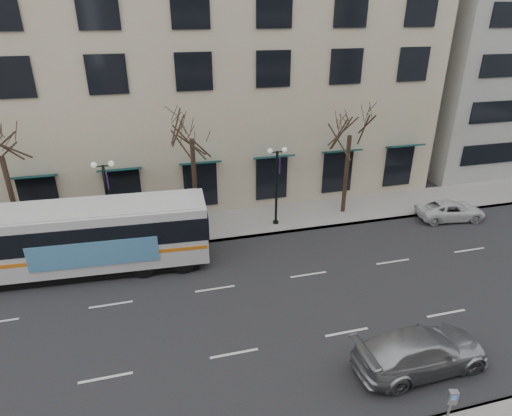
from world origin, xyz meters
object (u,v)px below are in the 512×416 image
object	(u,v)px
city_bus	(76,237)
silver_car	(421,351)
tree_far_mid	(191,123)
lamp_post_right	(277,183)
tree_far_right	(351,120)
white_pickup	(450,210)
pay_station	(452,400)
lamp_post_left	(108,200)

from	to	relation	value
city_bus	silver_car	world-z (taller)	city_bus
tree_far_mid	lamp_post_right	xyz separation A→B (m)	(5.01, -0.60, -3.96)
tree_far_right	white_pickup	bearing A→B (deg)	-21.71
silver_car	pay_station	distance (m)	2.60
tree_far_right	silver_car	size ratio (longest dim) A/B	1.49
lamp_post_right	city_bus	world-z (taller)	lamp_post_right
white_pickup	city_bus	bearing A→B (deg)	98.80
silver_car	lamp_post_right	bearing A→B (deg)	5.91
lamp_post_right	white_pickup	size ratio (longest dim) A/B	1.18
tree_far_right	pay_station	size ratio (longest dim) A/B	5.92
silver_car	white_pickup	distance (m)	14.65
silver_car	pay_station	xyz separation A→B (m)	(-0.62, -2.50, 0.35)
tree_far_mid	lamp_post_left	xyz separation A→B (m)	(-4.99, -0.60, -3.96)
city_bus	lamp_post_left	bearing A→B (deg)	59.80
tree_far_mid	pay_station	bearing A→B (deg)	-68.81
lamp_post_right	white_pickup	world-z (taller)	lamp_post_right
lamp_post_right	lamp_post_left	bearing A→B (deg)	180.00
lamp_post_right	city_bus	xyz separation A→B (m)	(-11.60, -2.41, -0.92)
lamp_post_left	lamp_post_right	xyz separation A→B (m)	(10.00, 0.00, 0.00)
lamp_post_left	city_bus	bearing A→B (deg)	-123.50
tree_far_mid	silver_car	distance (m)	16.42
lamp_post_left	lamp_post_right	distance (m)	10.00
silver_car	city_bus	bearing A→B (deg)	49.59
lamp_post_right	silver_car	xyz separation A→B (m)	(1.85, -13.00, -2.16)
tree_far_right	lamp_post_right	bearing A→B (deg)	-173.15
pay_station	tree_far_mid	bearing A→B (deg)	128.55
tree_far_mid	lamp_post_left	distance (m)	6.40
tree_far_mid	tree_far_right	distance (m)	10.01
tree_far_mid	city_bus	world-z (taller)	tree_far_mid
tree_far_mid	lamp_post_left	size ratio (longest dim) A/B	1.64
lamp_post_left	white_pickup	bearing A→B (deg)	-5.31
tree_far_right	lamp_post_left	distance (m)	15.40
tree_far_mid	pay_station	xyz separation A→B (m)	(6.24, -16.10, -5.77)
lamp_post_left	tree_far_mid	bearing A→B (deg)	6.85
city_bus	tree_far_mid	bearing A→B (deg)	27.86
city_bus	silver_car	xyz separation A→B (m)	(13.45, -10.59, -1.24)
tree_far_right	silver_car	bearing A→B (deg)	-103.00
tree_far_mid	pay_station	world-z (taller)	tree_far_mid
tree_far_mid	lamp_post_left	world-z (taller)	tree_far_mid
lamp_post_left	lamp_post_right	size ratio (longest dim) A/B	1.00
white_pickup	pay_station	world-z (taller)	pay_station
lamp_post_left	city_bus	size ratio (longest dim) A/B	0.38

